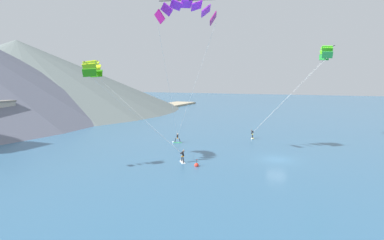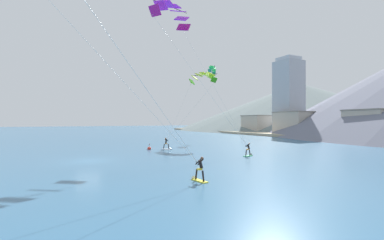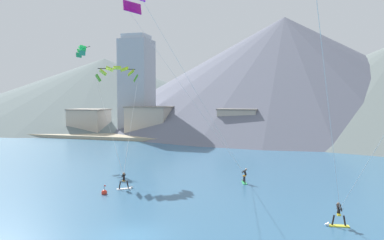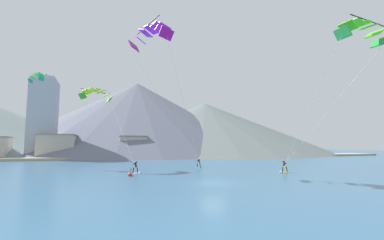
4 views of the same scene
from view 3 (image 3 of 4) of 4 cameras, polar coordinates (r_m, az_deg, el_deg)
The scene contains 14 objects.
ground_plane at distance 26.83m, azimuth -9.00°, elevation -17.09°, with size 400.00×400.00×0.00m, color #336084.
kitesurfer_near_lead at distance 30.11m, azimuth 21.08°, elevation -13.84°, with size 1.78×0.65×1.80m.
kitesurfer_near_trail at distance 41.76m, azimuth 7.97°, elevation -8.78°, with size 0.91×1.78×1.71m.
kitesurfer_mid_center at distance 39.28m, azimuth -10.06°, elevation -9.50°, with size 1.61×1.40×1.82m.
parafoil_kite_mid_center at distance 49.35m, azimuth -11.34°, elevation 7.04°, with size 8.27×11.62×11.91m.
parafoil_kite_distant_high_outer at distance 62.93m, azimuth -16.45°, elevation 10.20°, with size 3.57×3.43×1.77m.
race_marker_buoy at distance 37.76m, azimuth -13.22°, elevation -10.72°, with size 0.56×0.56×1.02m.
shoreline_strip at distance 77.23m, azimuth 8.52°, elevation -3.13°, with size 180.00×10.00×0.70m, color tan.
shore_building_harbour_front at distance 87.35m, azimuth -6.53°, elevation -0.22°, with size 9.93×7.00×7.04m.
shore_building_promenade_mid at distance 95.18m, azimuth -15.41°, elevation -0.24°, with size 8.93×6.91×6.28m.
shore_building_quay_east at distance 80.53m, azimuth 7.11°, elevation -0.65°, with size 8.36×7.04×6.80m.
highrise_tower at distance 92.04m, azimuth -8.40°, elevation 5.15°, with size 7.00×7.00×24.14m.
mountain_peak_central_summit at distance 150.70m, azimuth -13.17°, elevation 4.57°, with size 126.55×126.55×23.99m.
mountain_peak_east_shoulder at distance 128.98m, azimuth 13.80°, elevation 7.27°, with size 126.00×126.00×35.45m.
Camera 3 is at (11.00, -22.54, 9.51)m, focal length 35.00 mm.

